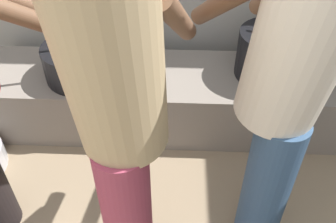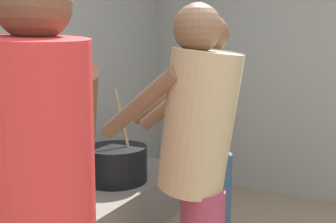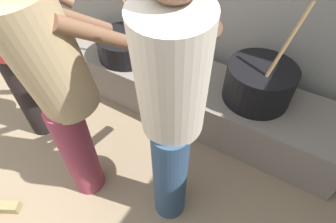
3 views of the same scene
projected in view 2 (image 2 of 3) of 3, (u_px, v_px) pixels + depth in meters
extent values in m
cylinder|color=black|center=(116.00, 164.00, 2.70)|extent=(0.49, 0.49, 0.28)
cylinder|color=#937047|center=(122.00, 120.00, 2.73)|extent=(0.13, 0.24, 0.51)
cylinder|color=tan|center=(198.00, 122.00, 1.47)|extent=(0.37, 0.43, 0.65)
sphere|color=brown|center=(197.00, 28.00, 1.43)|extent=(0.21, 0.21, 0.21)
cylinder|color=brown|center=(175.00, 101.00, 1.71)|extent=(0.15, 0.47, 0.35)
cylinder|color=brown|center=(138.00, 105.00, 1.50)|extent=(0.15, 0.47, 0.35)
cylinder|color=navy|center=(215.00, 213.00, 2.12)|extent=(0.20, 0.20, 0.77)
cylinder|color=beige|center=(212.00, 103.00, 2.03)|extent=(0.43, 0.47, 0.66)
sphere|color=brown|center=(211.00, 34.00, 1.98)|extent=(0.21, 0.21, 0.21)
cylinder|color=brown|center=(174.00, 90.00, 2.17)|extent=(0.25, 0.46, 0.36)
cylinder|color=brown|center=(171.00, 93.00, 1.91)|extent=(0.25, 0.46, 0.36)
cylinder|color=red|center=(40.00, 149.00, 0.95)|extent=(0.48, 0.48, 0.65)
sphere|color=brown|center=(33.00, 2.00, 0.90)|extent=(0.21, 0.21, 0.21)
cylinder|color=brown|center=(86.00, 113.00, 1.20)|extent=(0.39, 0.37, 0.35)
cylinder|color=brown|center=(3.00, 116.00, 1.13)|extent=(0.39, 0.37, 0.35)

